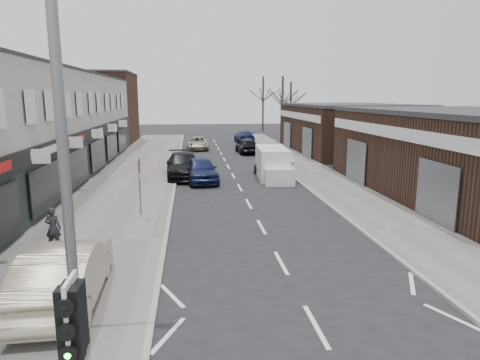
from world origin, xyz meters
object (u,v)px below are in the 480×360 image
object	(u,v)px
traffic_light	(74,339)
white_van	(272,164)
parked_car_left_a	(201,170)
parked_car_right_a	(278,161)
parked_car_left_b	(184,165)
street_lamp	(76,152)
parked_car_left_c	(197,143)
pedestrian	(53,228)
warning_sign	(140,170)
parked_car_right_c	(244,137)
parked_car_right_b	(247,146)

from	to	relation	value
traffic_light	white_van	world-z (taller)	traffic_light
parked_car_left_a	parked_car_right_a	distance (m)	6.85
parked_car_left_a	parked_car_left_b	xyz separation A→B (m)	(-1.13, 1.71, 0.03)
street_lamp	parked_car_left_c	distance (m)	38.54
pedestrian	parked_car_left_b	distance (m)	14.57
warning_sign	parked_car_left_a	distance (m)	8.75
street_lamp	parked_car_right_c	xyz separation A→B (m)	(8.03, 44.48, -3.90)
white_van	traffic_light	bearing A→B (deg)	-103.19
white_van	parked_car_left_a	world-z (taller)	white_van
street_lamp	white_van	size ratio (longest dim) A/B	1.48
parked_car_left_b	parked_car_right_b	world-z (taller)	parked_car_left_b
white_van	street_lamp	bearing A→B (deg)	-104.38
warning_sign	parked_car_right_a	size ratio (longest dim) A/B	0.61
parked_car_right_a	parked_car_right_b	xyz separation A→B (m)	(-1.00, 10.00, 0.01)
warning_sign	parked_car_right_c	xyz separation A→B (m)	(8.66, 31.68, -1.48)
white_van	parked_car_right_c	bearing A→B (deg)	91.29
traffic_light	white_van	bearing A→B (deg)	73.08
white_van	parked_car_left_c	distance (m)	17.37
warning_sign	white_van	bearing A→B (deg)	48.72
white_van	parked_car_right_b	world-z (taller)	white_van
white_van	pedestrian	xyz separation A→B (m)	(-10.28, -12.81, -0.10)
street_lamp	parked_car_left_b	xyz separation A→B (m)	(1.13, 22.64, -3.80)
white_van	parked_car_left_a	size ratio (longest dim) A/B	1.15
parked_car_right_b	warning_sign	bearing A→B (deg)	67.43
street_lamp	warning_sign	world-z (taller)	street_lamp
pedestrian	parked_car_left_c	bearing A→B (deg)	-93.12
warning_sign	white_van	distance (m)	11.71
white_van	parked_car_left_c	bearing A→B (deg)	109.51
pedestrian	parked_car_left_c	size ratio (longest dim) A/B	0.32
parked_car_right_a	parked_car_right_c	distance (m)	19.85
warning_sign	parked_car_left_a	size ratio (longest dim) A/B	0.58
street_lamp	parked_car_right_b	size ratio (longest dim) A/B	1.84
street_lamp	parked_car_right_b	xyz separation A→B (m)	(7.03, 34.63, -3.88)
pedestrian	parked_car_left_a	size ratio (longest dim) A/B	0.32
parked_car_left_b	parked_car_left_c	distance (m)	15.67
warning_sign	pedestrian	size ratio (longest dim) A/B	1.80
parked_car_left_b	parked_car_right_c	world-z (taller)	parked_car_left_b
pedestrian	warning_sign	bearing A→B (deg)	-115.12
traffic_light	street_lamp	size ratio (longest dim) A/B	0.39
white_van	parked_car_right_c	xyz separation A→B (m)	(0.98, 22.92, -0.25)
street_lamp	pedestrian	world-z (taller)	street_lamp
street_lamp	parked_car_left_c	bearing A→B (deg)	86.52
warning_sign	parked_car_right_b	size ratio (longest dim) A/B	0.62
warning_sign	parked_car_left_c	bearing A→B (deg)	83.37
warning_sign	pedestrian	distance (m)	5.00
traffic_light	parked_car_right_b	xyz separation A→B (m)	(6.90, 35.85, -1.67)
traffic_light	parked_car_left_b	xyz separation A→B (m)	(1.00, 23.86, -1.59)
warning_sign	traffic_light	bearing A→B (deg)	-86.90
parked_car_left_a	parked_car_left_b	world-z (taller)	parked_car_left_b
traffic_light	warning_sign	size ratio (longest dim) A/B	1.15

